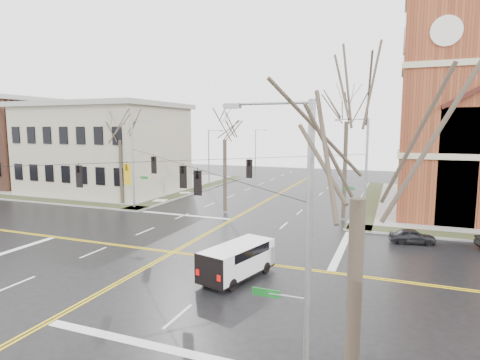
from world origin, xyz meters
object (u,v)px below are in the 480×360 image
(parked_car_a, at_px, (412,236))
(tree_nw_near, at_px, (225,135))
(streetlight_north_b, at_px, (256,149))
(signal_pole_ne, at_px, (364,169))
(tree_ne, at_px, (347,115))
(tree_nw_far, at_px, (120,136))
(signal_pole_nw, at_px, (134,161))
(streetlight_north_a, at_px, (210,156))
(cargo_van, at_px, (239,258))
(tree_se, at_px, (359,180))
(signal_pole_se, at_px, (303,245))

(parked_car_a, relative_size, tree_nw_near, 0.30)
(streetlight_north_b, distance_m, tree_nw_near, 36.19)
(signal_pole_ne, xyz_separation_m, tree_nw_near, (-13.16, 1.55, 2.72))
(tree_nw_near, relative_size, tree_ne, 0.81)
(tree_nw_far, relative_size, tree_ne, 0.79)
(signal_pole_nw, bearing_deg, parked_car_a, -7.14)
(streetlight_north_b, bearing_deg, tree_nw_near, -75.85)
(streetlight_north_a, xyz_separation_m, cargo_van, (16.47, -30.56, -3.36))
(streetlight_north_a, relative_size, tree_nw_far, 0.77)
(streetlight_north_a, bearing_deg, tree_nw_far, -102.79)
(signal_pole_ne, height_order, streetlight_north_a, signal_pole_ne)
(tree_nw_far, bearing_deg, tree_ne, 3.34)
(streetlight_north_b, height_order, tree_ne, tree_ne)
(signal_pole_nw, relative_size, cargo_van, 1.71)
(signal_pole_ne, height_order, signal_pole_nw, same)
(tree_nw_near, distance_m, tree_se, 30.29)
(parked_car_a, distance_m, tree_nw_far, 30.38)
(streetlight_north_a, distance_m, tree_nw_near, 17.65)
(streetlight_north_b, height_order, parked_car_a, streetlight_north_b)
(streetlight_north_b, xyz_separation_m, tree_ne, (20.13, -33.75, 5.02))
(streetlight_north_a, bearing_deg, parked_car_a, -37.56)
(streetlight_north_a, distance_m, tree_nw_far, 15.80)
(signal_pole_ne, relative_size, signal_pole_nw, 1.00)
(streetlight_north_b, bearing_deg, signal_pole_ne, -58.95)
(signal_pole_ne, distance_m, signal_pole_se, 23.00)
(signal_pole_nw, relative_size, parked_car_a, 2.84)
(cargo_van, bearing_deg, signal_pole_se, -43.22)
(signal_pole_ne, relative_size, parked_car_a, 2.84)
(cargo_van, relative_size, tree_ne, 0.40)
(cargo_van, relative_size, tree_se, 0.53)
(tree_ne, bearing_deg, parked_car_a, -47.12)
(signal_pole_se, height_order, tree_nw_near, tree_nw_near)
(parked_car_a, bearing_deg, cargo_van, 128.10)
(streetlight_north_b, bearing_deg, signal_pole_se, -69.73)
(streetlight_north_b, distance_m, parked_car_a, 47.58)
(cargo_van, xyz_separation_m, tree_ne, (3.66, 16.82, 8.37))
(streetlight_north_a, height_order, cargo_van, streetlight_north_a)
(signal_pole_ne, distance_m, tree_nw_far, 25.57)
(tree_ne, bearing_deg, signal_pole_se, -85.90)
(parked_car_a, distance_m, tree_nw_near, 19.02)
(signal_pole_nw, distance_m, signal_pole_se, 32.28)
(signal_pole_ne, bearing_deg, streetlight_north_a, 143.10)
(parked_car_a, bearing_deg, streetlight_north_b, 21.84)
(signal_pole_se, xyz_separation_m, tree_se, (1.66, -1.87, 2.22))
(tree_nw_near, bearing_deg, signal_pole_nw, -170.73)
(cargo_van, xyz_separation_m, tree_nw_near, (-7.66, 15.61, 6.56))
(tree_se, bearing_deg, signal_pole_nw, 134.33)
(signal_pole_ne, bearing_deg, cargo_van, -111.38)
(signal_pole_ne, xyz_separation_m, tree_nw_far, (-25.41, 1.38, 2.55))
(signal_pole_ne, bearing_deg, parked_car_a, -41.16)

